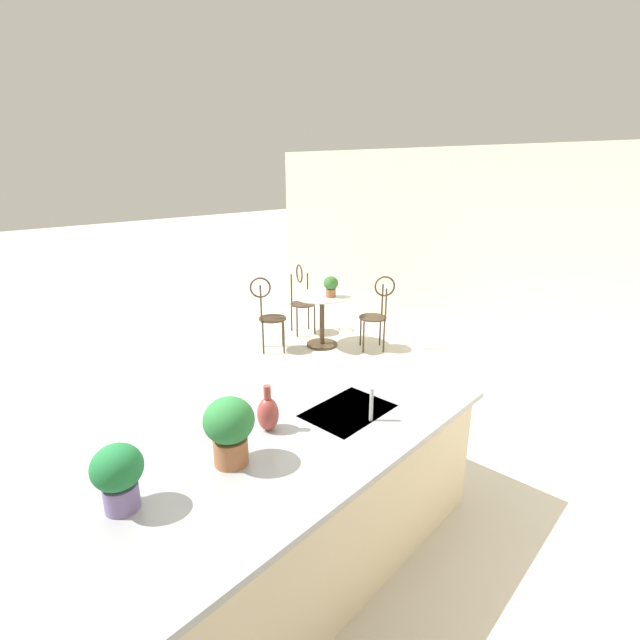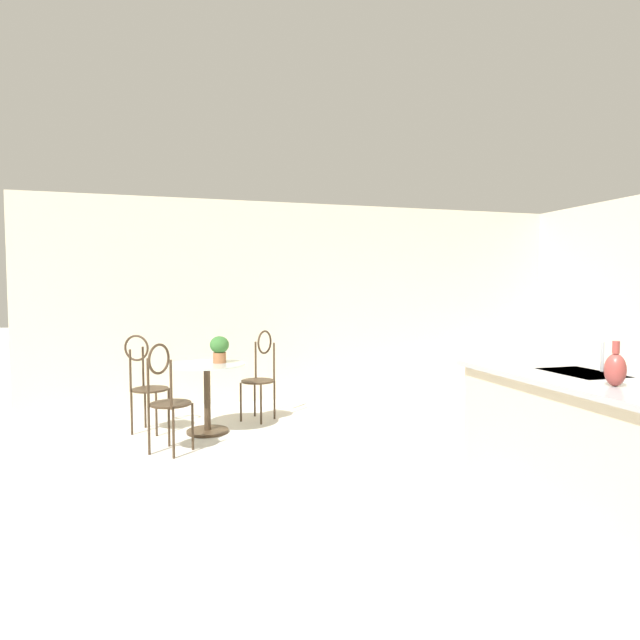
# 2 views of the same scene
# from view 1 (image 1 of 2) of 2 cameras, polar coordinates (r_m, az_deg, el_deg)

# --- Properties ---
(ground_plane) EXTENTS (40.00, 40.00, 0.00)m
(ground_plane) POSITION_cam_1_polar(r_m,az_deg,el_deg) (3.93, -9.54, -19.94)
(ground_plane) COLOR beige
(wall_left_window) EXTENTS (0.12, 7.80, 2.70)m
(wall_left_window) POSITION_cam_1_polar(r_m,az_deg,el_deg) (6.67, 20.20, 7.86)
(wall_left_window) COLOR beige
(wall_left_window) RESTS_ON ground
(kitchen_island) EXTENTS (2.80, 1.06, 0.92)m
(kitchen_island) POSITION_cam_1_polar(r_m,az_deg,el_deg) (2.97, -3.97, -22.60)
(kitchen_island) COLOR beige
(kitchen_island) RESTS_ON ground
(bistro_table) EXTENTS (0.80, 0.80, 0.74)m
(bistro_table) POSITION_cam_1_polar(r_m,az_deg,el_deg) (6.51, 0.25, 0.56)
(bistro_table) COLOR #3D2D1E
(bistro_table) RESTS_ON ground
(chair_near_window) EXTENTS (0.53, 0.53, 1.04)m
(chair_near_window) POSITION_cam_1_polar(r_m,az_deg,el_deg) (6.33, -6.42, 1.13)
(chair_near_window) COLOR #3D2D1E
(chair_near_window) RESTS_ON ground
(chair_by_island) EXTENTS (0.54, 0.54, 1.04)m
(chair_by_island) POSITION_cam_1_polar(r_m,az_deg,el_deg) (6.40, 7.05, 1.28)
(chair_by_island) COLOR #3D2D1E
(chair_by_island) RESTS_ON ground
(chair_toward_desk) EXTENTS (0.51, 0.52, 1.04)m
(chair_toward_desk) POSITION_cam_1_polar(r_m,az_deg,el_deg) (7.05, -2.29, 2.99)
(chair_toward_desk) COLOR #3D2D1E
(chair_toward_desk) RESTS_ON ground
(sink_faucet) EXTENTS (0.02, 0.02, 0.22)m
(sink_faucet) POSITION_cam_1_polar(r_m,az_deg,el_deg) (2.89, 6.34, -10.31)
(sink_faucet) COLOR #B2B5BA
(sink_faucet) RESTS_ON kitchen_island
(potted_plant_on_table) EXTENTS (0.20, 0.20, 0.29)m
(potted_plant_on_table) POSITION_cam_1_polar(r_m,az_deg,el_deg) (6.32, 1.34, 4.31)
(potted_plant_on_table) COLOR #9E603D
(potted_plant_on_table) RESTS_ON bistro_table
(potted_plant_counter_near) EXTENTS (0.27, 0.27, 0.37)m
(potted_plant_counter_near) POSITION_cam_1_polar(r_m,az_deg,el_deg) (2.49, -11.11, -12.80)
(potted_plant_counter_near) COLOR #9E603D
(potted_plant_counter_near) RESTS_ON kitchen_island
(potted_plant_counter_far) EXTENTS (0.23, 0.23, 0.32)m
(potted_plant_counter_far) POSITION_cam_1_polar(r_m,az_deg,el_deg) (2.36, -23.63, -16.96)
(potted_plant_counter_far) COLOR #7A669E
(potted_plant_counter_far) RESTS_ON kitchen_island
(vase_on_counter) EXTENTS (0.13, 0.13, 0.29)m
(vase_on_counter) POSITION_cam_1_polar(r_m,az_deg,el_deg) (2.80, -6.44, -11.33)
(vase_on_counter) COLOR #993D38
(vase_on_counter) RESTS_ON kitchen_island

